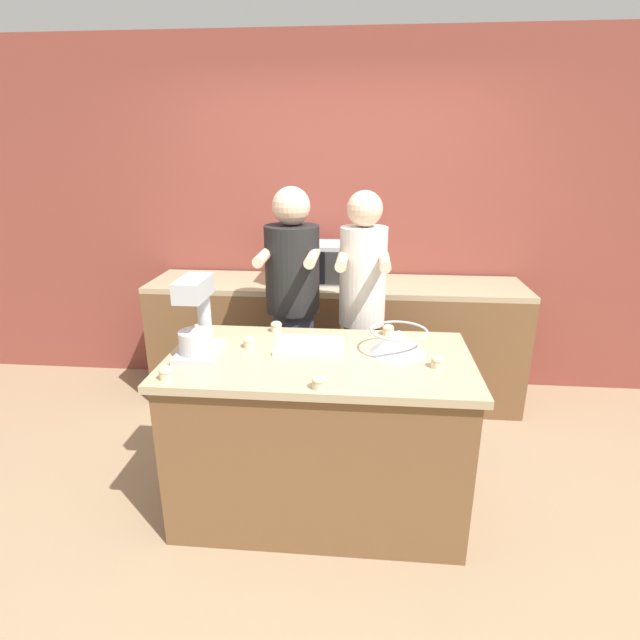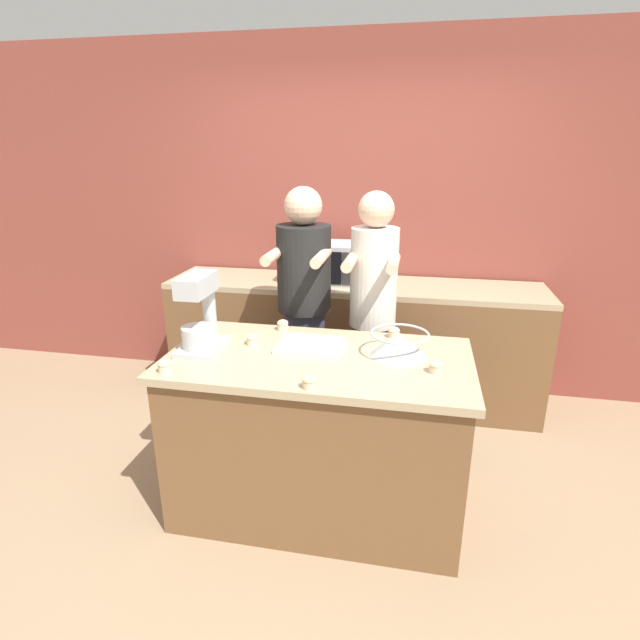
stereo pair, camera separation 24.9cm
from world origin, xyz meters
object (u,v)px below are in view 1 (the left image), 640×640
cupcake_6 (199,329)px  cupcake_1 (166,373)px  person_right (362,315)px  cupcake_5 (319,382)px  stand_mixer (197,322)px  baking_tray (310,345)px  cupcake_3 (276,326)px  cupcake_2 (250,342)px  mixing_bowl (398,340)px  cupcake_4 (438,361)px  cupcake_0 (388,330)px  person_left (293,314)px  microwave_oven (309,263)px

cupcake_6 → cupcake_1: bearing=-86.4°
person_right → cupcake_5: 1.05m
stand_mixer → cupcake_6: stand_mixer is taller
stand_mixer → person_right: bearing=41.5°
baking_tray → cupcake_3: cupcake_3 is taller
cupcake_2 → cupcake_3: (0.10, 0.25, 0.00)m
mixing_bowl → cupcake_4: mixing_bowl is taller
cupcake_3 → cupcake_5: 0.76m
cupcake_5 → cupcake_0: bearing=64.8°
mixing_bowl → cupcake_3: mixing_bowl is taller
cupcake_2 → cupcake_3: size_ratio=1.00×
cupcake_0 → cupcake_6: 1.07m
person_left → cupcake_6: bearing=-137.4°
stand_mixer → cupcake_0: bearing=21.2°
mixing_bowl → cupcake_3: 0.72m
stand_mixer → cupcake_6: size_ratio=6.26×
cupcake_3 → stand_mixer: bearing=-131.5°
stand_mixer → cupcake_5: 0.73m
cupcake_6 → cupcake_2: bearing=-26.4°
person_left → cupcake_0: (0.59, -0.35, 0.04)m
stand_mixer → person_left: bearing=62.4°
mixing_bowl → cupcake_5: size_ratio=4.59×
person_right → microwave_oven: size_ratio=3.11×
cupcake_2 → mixing_bowl: bearing=-0.1°
baking_tray → person_left: bearing=106.3°
stand_mixer → mixing_bowl: size_ratio=1.36×
cupcake_0 → baking_tray: bearing=-149.9°
cupcake_3 → cupcake_6: size_ratio=1.00×
baking_tray → cupcake_3: size_ratio=5.51×
cupcake_0 → cupcake_1: size_ratio=1.00×
cupcake_6 → cupcake_3: bearing=11.6°
cupcake_5 → baking_tray: bearing=101.3°
microwave_oven → cupcake_1: 1.71m
baking_tray → cupcake_6: size_ratio=5.51×
microwave_oven → cupcake_4: size_ratio=8.26×
cupcake_0 → cupcake_5: same height
baking_tray → microwave_oven: size_ratio=0.67×
mixing_bowl → cupcake_4: (0.18, -0.17, -0.04)m
mixing_bowl → cupcake_1: bearing=-159.0°
cupcake_6 → mixing_bowl: bearing=-8.5°
cupcake_0 → cupcake_1: (-1.03, -0.66, 0.00)m
stand_mixer → microwave_oven: 1.41m
person_left → cupcake_5: person_left is taller
mixing_bowl → cupcake_6: (-1.10, 0.16, -0.04)m
person_right → cupcake_2: 0.84m
baking_tray → microwave_oven: 1.24m
mixing_bowl → cupcake_2: mixing_bowl is taller
cupcake_1 → cupcake_5: same height
person_left → person_right: bearing=-0.1°
cupcake_3 → cupcake_6: bearing=-168.4°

